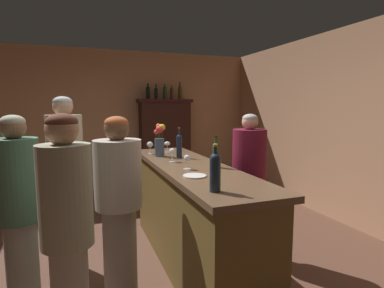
% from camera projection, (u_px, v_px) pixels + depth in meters
% --- Properties ---
extents(floor, '(8.63, 8.63, 0.00)m').
position_uv_depth(floor, '(154.00, 273.00, 3.02)').
color(floor, brown).
rests_on(floor, ground).
extents(wall_back, '(5.66, 0.12, 2.69)m').
position_uv_depth(wall_back, '(113.00, 121.00, 6.00)').
color(wall_back, tan).
rests_on(wall_back, ground).
extents(wall_right, '(0.12, 6.76, 2.69)m').
position_uv_depth(wall_right, '(375.00, 129.00, 3.83)').
color(wall_right, tan).
rests_on(wall_right, ground).
extents(bar_counter, '(0.66, 2.54, 1.04)m').
position_uv_depth(bar_counter, '(191.00, 215.00, 3.13)').
color(bar_counter, brown).
rests_on(bar_counter, ground).
extents(display_cabinet, '(1.05, 0.39, 1.76)m').
position_uv_depth(display_cabinet, '(165.00, 142.00, 6.12)').
color(display_cabinet, black).
rests_on(display_cabinet, ground).
extents(wine_bottle_pinot, '(0.06, 0.06, 0.34)m').
position_uv_depth(wine_bottle_pinot, '(179.00, 145.00, 3.49)').
color(wine_bottle_pinot, '#1A2437').
rests_on(wine_bottle_pinot, bar_counter).
extents(wine_bottle_syrah, '(0.08, 0.08, 0.33)m').
position_uv_depth(wine_bottle_syrah, '(215.00, 170.00, 2.09)').
color(wine_bottle_syrah, '#1E2C3C').
rests_on(wine_bottle_syrah, bar_counter).
extents(wine_bottle_malbec, '(0.06, 0.06, 0.30)m').
position_uv_depth(wine_bottle_malbec, '(216.00, 153.00, 2.93)').
color(wine_bottle_malbec, '#2E4C29').
rests_on(wine_bottle_malbec, bar_counter).
extents(wine_glass_front, '(0.07, 0.07, 0.14)m').
position_uv_depth(wine_glass_front, '(167.00, 144.00, 3.91)').
color(wine_glass_front, white).
rests_on(wine_glass_front, bar_counter).
extents(wine_glass_mid, '(0.07, 0.07, 0.14)m').
position_uv_depth(wine_glass_mid, '(187.00, 159.00, 2.84)').
color(wine_glass_mid, white).
rests_on(wine_glass_mid, bar_counter).
extents(wine_glass_rear, '(0.08, 0.08, 0.15)m').
position_uv_depth(wine_glass_rear, '(150.00, 145.00, 3.76)').
color(wine_glass_rear, white).
rests_on(wine_glass_rear, bar_counter).
extents(wine_glass_spare, '(0.07, 0.07, 0.14)m').
position_uv_depth(wine_glass_spare, '(172.00, 152.00, 3.22)').
color(wine_glass_spare, white).
rests_on(wine_glass_spare, bar_counter).
extents(flower_arrangement, '(0.14, 0.12, 0.38)m').
position_uv_depth(flower_arrangement, '(160.00, 141.00, 3.57)').
color(flower_arrangement, '#404E64').
rests_on(flower_arrangement, bar_counter).
extents(cheese_plate, '(0.20, 0.20, 0.01)m').
position_uv_depth(cheese_plate, '(195.00, 176.00, 2.56)').
color(cheese_plate, white).
rests_on(cheese_plate, bar_counter).
extents(display_bottle_left, '(0.08, 0.08, 0.30)m').
position_uv_depth(display_bottle_left, '(148.00, 92.00, 5.89)').
color(display_bottle_left, black).
rests_on(display_bottle_left, display_cabinet).
extents(display_bottle_midleft, '(0.07, 0.07, 0.30)m').
position_uv_depth(display_bottle_midleft, '(156.00, 93.00, 5.94)').
color(display_bottle_midleft, black).
rests_on(display_bottle_midleft, display_cabinet).
extents(display_bottle_center, '(0.07, 0.07, 0.31)m').
position_uv_depth(display_bottle_center, '(165.00, 92.00, 6.00)').
color(display_bottle_center, '#1F3A22').
rests_on(display_bottle_center, display_cabinet).
extents(display_bottle_midright, '(0.07, 0.07, 0.29)m').
position_uv_depth(display_bottle_midright, '(172.00, 93.00, 6.05)').
color(display_bottle_midright, '#48291B').
rests_on(display_bottle_midright, display_cabinet).
extents(display_bottle_right, '(0.07, 0.07, 0.34)m').
position_uv_depth(display_bottle_right, '(180.00, 92.00, 6.11)').
color(display_bottle_right, '#453312').
rests_on(display_bottle_right, display_cabinet).
extents(patron_near_entrance, '(0.33, 0.33, 1.72)m').
position_uv_depth(patron_near_entrance, '(66.00, 177.00, 2.95)').
color(patron_near_entrance, '#333526').
rests_on(patron_near_entrance, ground).
extents(patron_redhead, '(0.31, 0.31, 1.59)m').
position_uv_depth(patron_redhead, '(67.00, 231.00, 1.85)').
color(patron_redhead, '#A99E96').
rests_on(patron_redhead, ground).
extents(patron_by_cabinet, '(0.39, 0.39, 1.55)m').
position_uv_depth(patron_by_cabinet, '(119.00, 201.00, 2.57)').
color(patron_by_cabinet, '#9B928E').
rests_on(patron_by_cabinet, ground).
extents(patron_in_grey, '(0.31, 0.31, 1.57)m').
position_uv_depth(patron_in_grey, '(19.00, 212.00, 2.22)').
color(patron_in_grey, gray).
rests_on(patron_in_grey, ground).
extents(bartender, '(0.36, 0.36, 1.55)m').
position_uv_depth(bartender, '(249.00, 180.00, 3.29)').
color(bartender, maroon).
rests_on(bartender, ground).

